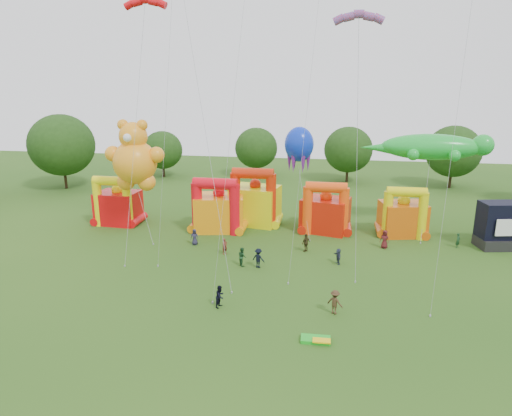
% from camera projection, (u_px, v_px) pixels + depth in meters
% --- Properties ---
extents(ground, '(160.00, 160.00, 0.00)m').
position_uv_depth(ground, '(238.00, 369.00, 27.91)').
color(ground, '#224A14').
rests_on(ground, ground).
extents(tree_ring, '(124.34, 126.45, 12.07)m').
position_uv_depth(tree_ring, '(219.00, 269.00, 27.00)').
color(tree_ring, '#352314').
rests_on(tree_ring, ground).
extents(bouncy_castle_0, '(5.06, 4.14, 6.19)m').
position_uv_depth(bouncy_castle_0, '(117.00, 205.00, 55.93)').
color(bouncy_castle_0, red).
rests_on(bouncy_castle_0, ground).
extents(bouncy_castle_1, '(6.39, 5.48, 6.54)m').
position_uv_depth(bouncy_castle_1, '(219.00, 210.00, 53.48)').
color(bouncy_castle_1, orange).
rests_on(bouncy_castle_1, ground).
extents(bouncy_castle_2, '(6.20, 5.32, 7.24)m').
position_uv_depth(bouncy_castle_2, '(255.00, 202.00, 55.69)').
color(bouncy_castle_2, yellow).
rests_on(bouncy_castle_2, ground).
extents(bouncy_castle_3, '(6.03, 5.29, 6.17)m').
position_uv_depth(bouncy_castle_3, '(325.00, 212.00, 52.95)').
color(bouncy_castle_3, red).
rests_on(bouncy_castle_3, ground).
extents(bouncy_castle_4, '(5.47, 4.74, 5.89)m').
position_uv_depth(bouncy_castle_4, '(403.00, 216.00, 51.71)').
color(bouncy_castle_4, '#CF540B').
rests_on(bouncy_castle_4, ground).
extents(teddy_bear_kite, '(6.87, 5.97, 13.14)m').
position_uv_depth(teddy_bear_kite, '(138.00, 174.00, 50.49)').
color(teddy_bear_kite, orange).
rests_on(teddy_bear_kite, ground).
extents(gecko_kite, '(14.95, 9.46, 11.29)m').
position_uv_depth(gecko_kite, '(429.00, 167.00, 52.57)').
color(gecko_kite, green).
rests_on(gecko_kite, ground).
extents(octopus_kite, '(3.89, 10.13, 11.82)m').
position_uv_depth(octopus_kite, '(302.00, 183.00, 54.23)').
color(octopus_kite, '#0D2CC8').
rests_on(octopus_kite, ground).
extents(parafoil_kites, '(23.88, 11.16, 26.08)m').
position_uv_depth(parafoil_kites, '(207.00, 135.00, 39.23)').
color(parafoil_kites, red).
rests_on(parafoil_kites, ground).
extents(diamond_kites, '(26.28, 12.98, 38.64)m').
position_uv_depth(diamond_kites, '(278.00, 98.00, 37.16)').
color(diamond_kites, red).
rests_on(diamond_kites, ground).
extents(folded_kite_bundle, '(2.02, 1.13, 0.31)m').
position_uv_depth(folded_kite_bundle, '(316.00, 340.00, 30.85)').
color(folded_kite_bundle, green).
rests_on(folded_kite_bundle, ground).
extents(spectator_0, '(0.89, 0.60, 1.76)m').
position_uv_depth(spectator_0, '(195.00, 237.00, 48.95)').
color(spectator_0, '#25233B').
rests_on(spectator_0, ground).
extents(spectator_1, '(0.71, 0.72, 1.68)m').
position_uv_depth(spectator_1, '(225.00, 246.00, 46.29)').
color(spectator_1, maroon).
rests_on(spectator_1, ground).
extents(spectator_2, '(1.04, 1.11, 1.82)m').
position_uv_depth(spectator_2, '(242.00, 257.00, 43.42)').
color(spectator_2, '#183D1E').
rests_on(spectator_2, ground).
extents(spectator_3, '(1.40, 1.09, 1.91)m').
position_uv_depth(spectator_3, '(258.00, 258.00, 42.90)').
color(spectator_3, black).
rests_on(spectator_3, ground).
extents(spectator_4, '(1.07, 1.17, 1.92)m').
position_uv_depth(spectator_4, '(306.00, 243.00, 47.00)').
color(spectator_4, '#372F16').
rests_on(spectator_4, ground).
extents(spectator_5, '(0.91, 1.53, 1.57)m').
position_uv_depth(spectator_5, '(338.00, 256.00, 43.83)').
color(spectator_5, '#282E43').
rests_on(spectator_5, ground).
extents(spectator_6, '(1.14, 1.00, 1.97)m').
position_uv_depth(spectator_6, '(385.00, 239.00, 47.93)').
color(spectator_6, '#501719').
rests_on(spectator_6, ground).
extents(spectator_7, '(0.66, 0.68, 1.57)m').
position_uv_depth(spectator_7, '(458.00, 240.00, 48.17)').
color(spectator_7, '#183C1E').
rests_on(spectator_7, ground).
extents(spectator_8, '(0.89, 1.02, 1.79)m').
position_uv_depth(spectator_8, '(220.00, 296.00, 35.42)').
color(spectator_8, black).
rests_on(spectator_8, ground).
extents(spectator_9, '(1.43, 1.20, 1.93)m').
position_uv_depth(spectator_9, '(335.00, 302.00, 34.34)').
color(spectator_9, '#402D19').
rests_on(spectator_9, ground).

